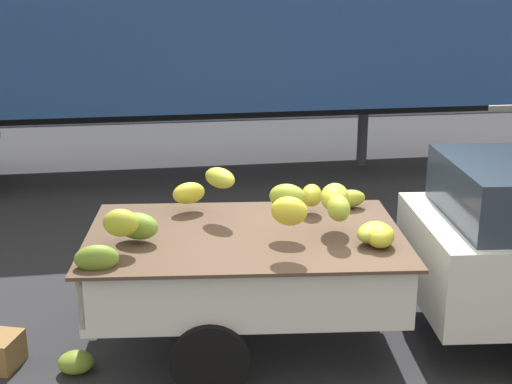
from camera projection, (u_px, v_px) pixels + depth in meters
The scene contains 5 objects.
ground at pixel (328, 348), 6.44m from camera, with size 220.00×220.00×0.00m, color #28282B.
curb_strip at pixel (215, 114), 16.69m from camera, with size 80.00×0.80×0.16m, color gray.
pickup_truck at pixel (457, 250), 6.35m from camera, with size 5.03×2.19×1.70m.
semi_trailer at pixel (166, 21), 11.31m from camera, with size 12.02×2.72×3.95m.
fallen_banana_bunch_near_tailgate at pixel (76, 362), 6.02m from camera, with size 0.30×0.26×0.19m, color olive.
Camera 1 is at (-1.51, -5.57, 3.27)m, focal length 49.54 mm.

